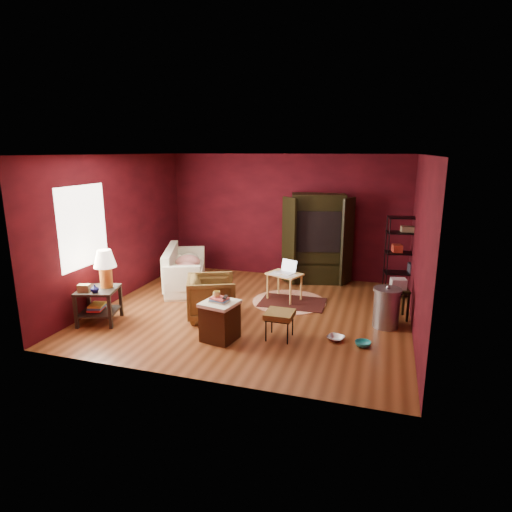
% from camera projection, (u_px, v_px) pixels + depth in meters
% --- Properties ---
extents(room, '(5.54, 5.04, 2.84)m').
position_uv_depth(room, '(250.00, 236.00, 7.49)').
color(room, brown).
rests_on(room, ground).
extents(sofa, '(1.28, 1.99, 0.75)m').
position_uv_depth(sofa, '(185.00, 270.00, 9.17)').
color(sofa, white).
rests_on(sofa, ground).
extents(armchair, '(1.01, 1.04, 0.83)m').
position_uv_depth(armchair, '(212.00, 295.00, 7.45)').
color(armchair, black).
rests_on(armchair, ground).
extents(pet_bowl_steel, '(0.27, 0.14, 0.26)m').
position_uv_depth(pet_bowl_steel, '(336.00, 332.00, 6.61)').
color(pet_bowl_steel, silver).
rests_on(pet_bowl_steel, ground).
extents(pet_bowl_turquoise, '(0.25, 0.12, 0.24)m').
position_uv_depth(pet_bowl_turquoise, '(363.00, 339.00, 6.41)').
color(pet_bowl_turquoise, teal).
rests_on(pet_bowl_turquoise, ground).
extents(vase, '(0.17, 0.17, 0.13)m').
position_uv_depth(vase, '(95.00, 289.00, 7.00)').
color(vase, '#0D0E44').
rests_on(vase, side_table).
extents(mug, '(0.13, 0.12, 0.11)m').
position_uv_depth(mug, '(217.00, 293.00, 6.52)').
color(mug, '#F1E476').
rests_on(mug, hamper).
extents(side_table, '(0.78, 0.78, 1.24)m').
position_uv_depth(side_table, '(102.00, 279.00, 7.23)').
color(side_table, black).
rests_on(side_table, ground).
extents(sofa_cushions, '(1.36, 2.01, 0.78)m').
position_uv_depth(sofa_cushions, '(183.00, 270.00, 9.13)').
color(sofa_cushions, white).
rests_on(sofa_cushions, sofa).
extents(hamper, '(0.59, 0.59, 0.71)m').
position_uv_depth(hamper, '(220.00, 320.00, 6.59)').
color(hamper, '#41230F').
rests_on(hamper, ground).
extents(footstool, '(0.43, 0.43, 0.44)m').
position_uv_depth(footstool, '(280.00, 315.00, 6.62)').
color(footstool, black).
rests_on(footstool, ground).
extents(rug_round, '(1.50, 1.50, 0.01)m').
position_uv_depth(rug_round, '(289.00, 302.00, 8.32)').
color(rug_round, '#F7EACE').
rests_on(rug_round, ground).
extents(rug_oriental, '(1.25, 0.85, 0.01)m').
position_uv_depth(rug_oriental, '(293.00, 302.00, 8.25)').
color(rug_oriental, '#491713').
rests_on(rug_oriental, ground).
extents(laptop_desk, '(0.76, 0.67, 0.79)m').
position_uv_depth(laptop_desk, '(285.00, 276.00, 8.32)').
color(laptop_desk, '#FFD274').
rests_on(laptop_desk, ground).
extents(tv_armoire, '(1.51, 1.02, 1.96)m').
position_uv_depth(tv_armoire, '(317.00, 237.00, 9.38)').
color(tv_armoire, black).
rests_on(tv_armoire, ground).
extents(wire_shelving, '(0.84, 0.48, 1.62)m').
position_uv_depth(wire_shelving, '(407.00, 254.00, 8.42)').
color(wire_shelving, black).
rests_on(wire_shelving, ground).
extents(small_stand, '(0.43, 0.43, 0.72)m').
position_uv_depth(small_stand, '(398.00, 289.00, 7.40)').
color(small_stand, black).
rests_on(small_stand, ground).
extents(trash_can, '(0.51, 0.51, 0.72)m').
position_uv_depth(trash_can, '(386.00, 308.00, 7.07)').
color(trash_can, '#919298').
rests_on(trash_can, ground).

